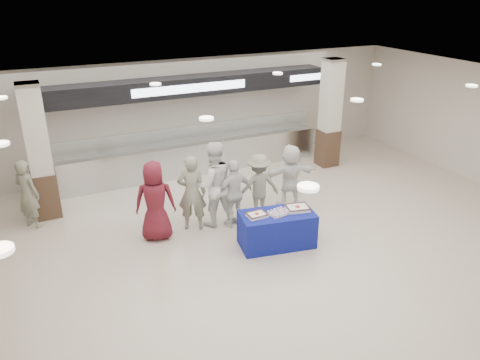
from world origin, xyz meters
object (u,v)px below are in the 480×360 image
display_table (277,229)px  chef_short (234,193)px  chef_tall (213,184)px  civilian_white (290,176)px  sheet_cake_right (298,208)px  civilian_maroon (155,201)px  soldier_a (192,193)px  sheet_cake_left (257,215)px  soldier_b (259,186)px  soldier_bg (28,194)px  cupcake_tray (279,213)px

display_table → chef_short: bearing=120.2°
chef_tall → civilian_white: 2.08m
chef_tall → sheet_cake_right: bearing=133.1°
civilian_white → civilian_maroon: bearing=10.0°
civilian_maroon → soldier_a: 0.86m
sheet_cake_right → display_table: bearing=175.2°
display_table → civilian_maroon: civilian_maroon is taller
sheet_cake_left → civilian_white: (1.68, 1.49, 0.01)m
soldier_b → civilian_white: civilian_white is taller
soldier_b → soldier_bg: bearing=-12.2°
chef_short → sheet_cake_left: bearing=79.7°
sheet_cake_right → civilian_white: civilian_white is taller
sheet_cake_right → soldier_a: soldier_a is taller
sheet_cake_left → display_table: bearing=-7.1°
sheet_cake_left → soldier_b: soldier_b is taller
cupcake_tray → civilian_white: civilian_white is taller
display_table → sheet_cake_left: size_ratio=3.91×
soldier_bg → cupcake_tray: bearing=-167.0°
civilian_white → sheet_cake_left: bearing=48.7°
sheet_cake_right → civilian_maroon: civilian_maroon is taller
sheet_cake_right → civilian_white: (0.77, 1.59, -0.00)m
civilian_white → cupcake_tray: bearing=59.5°
sheet_cake_right → civilian_white: size_ratio=0.33×
soldier_bg → display_table: bearing=-166.8°
display_table → cupcake_tray: size_ratio=3.21×
sheet_cake_right → chef_tall: (-1.30, 1.50, 0.20)m
civilian_maroon → soldier_a: bearing=-157.6°
sheet_cake_right → chef_tall: bearing=130.9°
sheet_cake_left → cupcake_tray: bearing=-11.3°
chef_short → civilian_white: bearing=-177.9°
soldier_a → chef_tall: (0.52, 0.00, 0.12)m
soldier_a → chef_short: 0.95m
civilian_maroon → chef_tall: chef_tall is taller
sheet_cake_left → soldier_bg: 5.20m
display_table → chef_short: (-0.44, 1.19, 0.42)m
soldier_a → display_table: bearing=156.8°
sheet_cake_left → sheet_cake_right: bearing=-6.0°
display_table → civilian_white: size_ratio=0.97×
display_table → sheet_cake_right: bearing=4.9°
cupcake_tray → soldier_a: 2.03m
sheet_cake_left → chef_short: chef_short is taller
cupcake_tray → chef_short: (-0.46, 1.23, 0.01)m
civilian_maroon → chef_short: civilian_maroon is taller
sheet_cake_left → civilian_maroon: 2.20m
chef_tall → soldier_b: (1.09, -0.11, -0.21)m
chef_tall → civilian_white: (2.07, 0.09, -0.20)m
soldier_a → soldier_bg: size_ratio=1.08×
display_table → chef_short: size_ratio=0.97×
cupcake_tray → chef_tall: bearing=119.5°
cupcake_tray → chef_tall: chef_tall is taller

